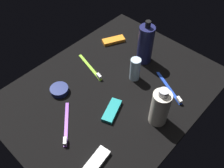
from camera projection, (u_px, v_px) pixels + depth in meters
ground_plane at (112, 90)px, 98.29cm from camera, size 84.00×64.00×1.20cm
lotion_bottle at (145, 44)px, 102.32cm from camera, size 6.41×6.41×19.96cm
bodywash_bottle at (160, 108)px, 82.94cm from camera, size 6.36×6.36×16.21cm
deodorant_stick at (135, 69)px, 97.98cm from camera, size 4.09×4.09×10.13cm
toothbrush_purple at (66, 126)px, 86.04cm from camera, size 12.99×14.13×2.10cm
toothbrush_lime at (91, 68)px, 104.68cm from camera, size 5.48×17.76×2.10cm
toothbrush_blue at (170, 89)px, 97.05cm from camera, size 8.81×16.77×2.10cm
snack_bar_white at (96, 162)px, 77.27cm from camera, size 10.85×5.40×1.50cm
snack_bar_teal at (112, 111)px, 90.07cm from camera, size 11.14×7.43×1.50cm
snack_bar_orange at (114, 40)px, 116.58cm from camera, size 11.09×8.22×1.50cm
cream_tin_left at (59, 90)px, 96.10cm from camera, size 7.12×7.12×2.19cm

